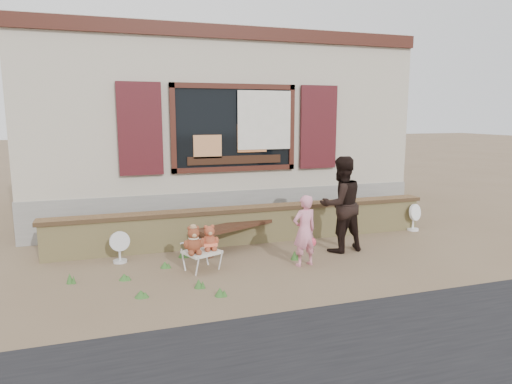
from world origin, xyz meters
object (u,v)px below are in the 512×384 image
object	(u,v)px
adult	(341,204)
child	(304,231)
teddy_bear_right	(209,237)
teddy_bear_left	(193,239)
bench	(239,230)
folding_chair	(202,253)

from	to	relation	value
adult	child	bearing A→B (deg)	22.44
teddy_bear_right	child	bearing A→B (deg)	-35.32
teddy_bear_right	adult	size ratio (longest dim) A/B	0.24
adult	teddy_bear_left	bearing A→B (deg)	-1.08
bench	child	xyz separation A→B (m)	(0.69, -1.25, 0.24)
bench	teddy_bear_right	size ratio (longest dim) A/B	4.38
folding_chair	bench	bearing A→B (deg)	26.36
folding_chair	adult	bearing A→B (deg)	-16.62
bench	teddy_bear_left	distance (m)	1.44
teddy_bear_right	adult	world-z (taller)	adult
teddy_bear_left	child	size ratio (longest dim) A/B	0.37
bench	adult	distance (m)	1.81
folding_chair	child	bearing A→B (deg)	-32.37
teddy_bear_left	bench	bearing A→B (deg)	23.86
teddy_bear_right	adult	xyz separation A→B (m)	(2.31, 0.19, 0.32)
teddy_bear_right	child	size ratio (longest dim) A/B	0.35
adult	bench	bearing A→B (deg)	-32.51
bench	child	distance (m)	1.45
bench	child	world-z (taller)	child
bench	folding_chair	bearing A→B (deg)	-156.10
teddy_bear_right	child	world-z (taller)	child
bench	folding_chair	distance (m)	1.30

